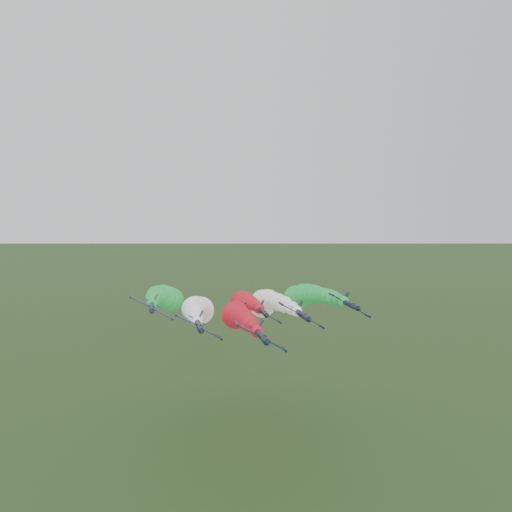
% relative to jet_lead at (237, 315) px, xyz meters
% --- Properties ---
extents(jet_lead, '(14.43, 73.09, 16.47)m').
position_rel_jet_lead_xyz_m(jet_lead, '(0.00, 0.00, 0.00)').
color(jet_lead, black).
rests_on(jet_lead, ground).
extents(jet_inner_left, '(14.79, 73.45, 16.83)m').
position_rel_jet_lead_xyz_m(jet_inner_left, '(-9.70, 10.25, -0.09)').
color(jet_inner_left, black).
rests_on(jet_inner_left, ground).
extents(jet_inner_right, '(14.69, 73.35, 16.73)m').
position_rel_jet_lead_xyz_m(jet_inner_right, '(10.36, 10.84, 0.99)').
color(jet_inner_right, black).
rests_on(jet_inner_right, ground).
extents(jet_outer_left, '(14.53, 73.19, 16.57)m').
position_rel_jet_lead_xyz_m(jet_outer_left, '(-18.36, 21.61, 1.62)').
color(jet_outer_left, black).
rests_on(jet_outer_left, ground).
extents(jet_outer_right, '(14.02, 72.68, 16.06)m').
position_rel_jet_lead_xyz_m(jet_outer_right, '(22.96, 16.24, 1.51)').
color(jet_outer_right, black).
rests_on(jet_outer_right, ground).
extents(jet_trail, '(14.14, 72.79, 16.18)m').
position_rel_jet_lead_xyz_m(jet_trail, '(6.61, 28.86, -1.88)').
color(jet_trail, black).
rests_on(jet_trail, ground).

